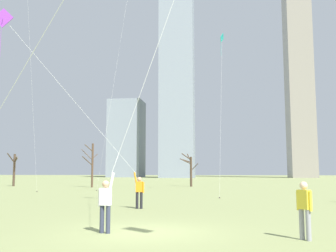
{
  "coord_description": "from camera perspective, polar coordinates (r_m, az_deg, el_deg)",
  "views": [
    {
      "loc": [
        2.6,
        -12.45,
        1.9
      ],
      "look_at": [
        0.0,
        6.0,
        4.08
      ],
      "focal_mm": 41.8,
      "sensor_mm": 36.0,
      "label": 1
    }
  ],
  "objects": [
    {
      "name": "bare_tree_center",
      "position": [
        48.73,
        -11.04,
        -5.45
      ],
      "size": [
        1.74,
        2.61,
        5.33
      ],
      "color": "#4C3828",
      "rests_on": "ground"
    },
    {
      "name": "bare_tree_rightmost",
      "position": [
        50.44,
        3.27,
        -6.26
      ],
      "size": [
        2.39,
        1.38,
        4.29
      ],
      "color": "#423326",
      "rests_on": "ground"
    },
    {
      "name": "kite_flyer_midfield_left_white",
      "position": [
        9.67,
        -17.48,
        9.86
      ],
      "size": [
        14.99,
        9.51,
        16.67
      ],
      "color": "gray",
      "rests_on": "ground"
    },
    {
      "name": "ground_plane",
      "position": [
        12.86,
        -3.86,
        -15.15
      ],
      "size": [
        400.0,
        400.0,
        0.0
      ],
      "primitive_type": "plane",
      "color": "#848E56"
    },
    {
      "name": "kite_flyer_foreground_left_purple",
      "position": [
        20.58,
        -7.98,
        -4.59
      ],
      "size": [
        8.05,
        1.8,
        10.65
      ],
      "color": "black",
      "rests_on": "ground"
    },
    {
      "name": "bystander_far_off_by_trees",
      "position": [
        11.83,
        19.27,
        -11.12
      ],
      "size": [
        0.38,
        0.4,
        1.62
      ],
      "color": "gray",
      "rests_on": "ground"
    },
    {
      "name": "skyline_squat_block",
      "position": [
        134.69,
        18.52,
        6.77
      ],
      "size": [
        7.7,
        10.31,
        64.79
      ],
      "color": "gray",
      "rests_on": "ground"
    },
    {
      "name": "bare_tree_right_of_center",
      "position": [
        55.45,
        -21.53,
        -5.74
      ],
      "size": [
        1.58,
        1.54,
        4.31
      ],
      "color": "#423326",
      "rests_on": "ground"
    },
    {
      "name": "skyline_tall_tower",
      "position": [
        125.65,
        1.32,
        6.45
      ],
      "size": [
        10.75,
        8.1,
        60.82
      ],
      "color": "gray",
      "rests_on": "ground"
    },
    {
      "name": "skyline_mid_tower_left",
      "position": [
        138.05,
        -6.07,
        -1.86
      ],
      "size": [
        11.49,
        11.14,
        26.77
      ],
      "color": "gray",
      "rests_on": "ground"
    },
    {
      "name": "kite_flyer_foreground_right_green",
      "position": [
        12.75,
        -2.46,
        7.78
      ],
      "size": [
        8.0,
        1.06,
        22.47
      ],
      "color": "#33384C",
      "rests_on": "ground"
    },
    {
      "name": "distant_kite_low_near_trees_teal",
      "position": [
        37.51,
        7.86,
        10.99
      ],
      "size": [
        0.59,
        8.43,
        15.12
      ],
      "color": "teal",
      "rests_on": "ground"
    }
  ]
}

